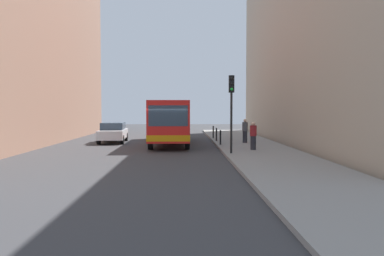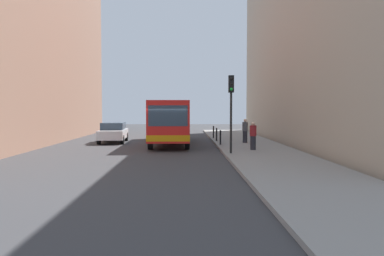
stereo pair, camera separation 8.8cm
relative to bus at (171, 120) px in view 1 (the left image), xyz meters
The scene contains 12 objects.
ground_plane 4.79m from the bus, 91.39° to the right, with size 80.00×80.00×0.00m, color #38383A.
sidewalk 7.12m from the bus, 40.15° to the right, with size 4.40×40.00×0.15m, color gray.
building_left 12.92m from the bus, behind, with size 7.00×32.00×14.76m, color #936B56.
building_right 12.74m from the bus, ahead, with size 7.00×32.00×14.81m, color #B2A38C.
bus is the anchor object (origin of this frame).
car_beside_bus 4.51m from the bus, 165.89° to the left, with size 2.05×4.49×1.48m.
traffic_light 8.28m from the bus, 65.13° to the right, with size 0.28×0.33×4.10m.
bollard_near 4.31m from the bus, 36.77° to the right, with size 0.11×0.11×0.95m, color black.
bollard_mid 3.56m from the bus, ahead, with size 0.11×0.11×0.95m, color black.
bollard_far 5.06m from the bus, 47.45° to the left, with size 0.11×0.11×0.95m, color black.
pedestrian_near_signal 7.57m from the bus, 49.24° to the right, with size 0.38×0.38×1.62m.
pedestrian_mid_sidewalk 5.33m from the bus, 11.18° to the right, with size 0.38×0.38×1.65m.
Camera 1 is at (1.00, -23.61, 2.50)m, focal length 36.81 mm.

